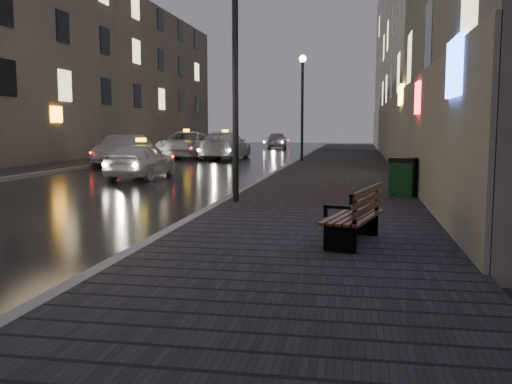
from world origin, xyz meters
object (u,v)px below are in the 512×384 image
bench (357,215)px  car_left_mid (123,150)px  lamp_near (235,56)px  car_far (277,140)px  taxi_near (141,160)px  lamp_far (302,94)px  taxi_far (187,145)px  taxi_mid (225,145)px  trash_bin (404,177)px

bench → car_left_mid: car_left_mid is taller
lamp_near → car_far: 35.70m
taxi_near → car_far: 28.56m
lamp_far → taxi_far: 8.99m
taxi_far → taxi_mid: bearing=-19.2°
lamp_far → taxi_far: (-7.41, 4.33, -2.69)m
lamp_near → taxi_mid: size_ratio=0.98×
taxi_near → taxi_far: (-2.41, 13.50, 0.13)m
taxi_near → car_far: (1.00, 28.54, 0.04)m
bench → car_left_mid: 21.08m
car_left_mid → lamp_near: bearing=-60.3°
lamp_far → taxi_mid: lamp_far is taller
taxi_mid → car_far: bearing=-92.1°
trash_bin → car_far: size_ratio=0.23×
taxi_near → car_far: car_far is taller
car_left_mid → taxi_mid: size_ratio=0.83×
bench → taxi_far: bearing=126.4°
trash_bin → taxi_far: (-11.36, 18.59, 0.16)m
taxi_near → car_left_mid: 7.43m
lamp_far → car_far: 19.97m
lamp_far → bench: size_ratio=3.00×
bench → car_left_mid: (-11.30, 17.79, 0.16)m
car_far → taxi_far: bearing=69.8°
trash_bin → taxi_near: 10.30m
trash_bin → taxi_mid: size_ratio=0.18×
lamp_far → trash_bin: bearing=-74.5°
car_left_mid → lamp_far: bearing=14.4°
lamp_near → bench: bearing=-57.6°
lamp_far → car_left_mid: lamp_far is taller
taxi_near → taxi_mid: size_ratio=0.73×
lamp_far → car_left_mid: 9.31m
bench → trash_bin: (1.15, 6.15, 0.06)m
lamp_near → lamp_far: size_ratio=1.00×
car_left_mid → taxi_far: (1.09, 6.95, 0.06)m
bench → car_left_mid: bearing=136.4°
trash_bin → car_far: car_far is taller
taxi_near → car_far: bearing=-91.6°
car_left_mid → car_far: car_left_mid is taller
lamp_far → taxi_far: bearing=149.7°
bench → taxi_mid: 25.10m
lamp_near → car_left_mid: 16.09m
car_far → lamp_near: bearing=89.1°
lamp_near → lamp_far: 16.00m
taxi_near → car_far: size_ratio=0.95×
bench → trash_bin: 6.25m
car_left_mid → car_far: 22.45m
trash_bin → taxi_mid: bearing=137.5°
taxi_far → taxi_near: bearing=-81.5°
bench → taxi_mid: taxi_mid is taller
lamp_near → taxi_mid: (-4.82, 19.51, -2.71)m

